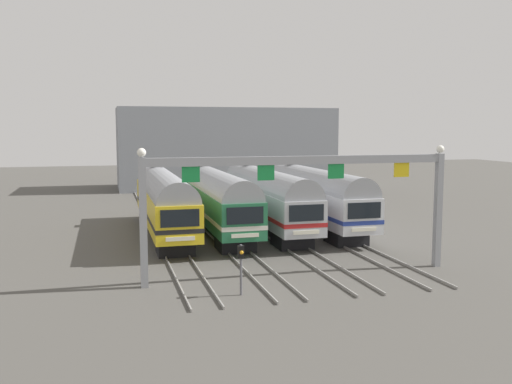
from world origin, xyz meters
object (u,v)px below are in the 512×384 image
(commuter_train_green, at_px, (216,198))
(catenary_gantry, at_px, (301,182))
(commuter_train_silver, at_px, (314,194))
(commuter_train_yellow, at_px, (164,199))
(yard_signal_mast, at_px, (241,260))
(commuter_train_stainless, at_px, (266,196))

(commuter_train_green, relative_size, catenary_gantry, 1.06)
(commuter_train_silver, height_order, catenary_gantry, catenary_gantry)
(commuter_train_yellow, xyz_separation_m, catenary_gantry, (5.88, -13.50, 2.40))
(yard_signal_mast, bearing_deg, catenary_gantry, 33.08)
(commuter_train_yellow, distance_m, commuter_train_silver, 11.76)
(commuter_train_yellow, relative_size, catenary_gantry, 1.06)
(commuter_train_green, xyz_separation_m, commuter_train_stainless, (3.92, 0.00, 0.00))
(catenary_gantry, distance_m, yard_signal_mast, 5.77)
(commuter_train_stainless, bearing_deg, commuter_train_green, 180.00)
(commuter_train_stainless, relative_size, yard_signal_mast, 7.36)
(commuter_train_stainless, bearing_deg, commuter_train_silver, 0.00)
(commuter_train_yellow, relative_size, yard_signal_mast, 7.36)
(commuter_train_stainless, bearing_deg, yard_signal_mast, -110.12)
(commuter_train_silver, xyz_separation_m, yard_signal_mast, (-9.80, -16.05, -0.96))
(yard_signal_mast, bearing_deg, commuter_train_silver, 58.59)
(catenary_gantry, xyz_separation_m, yard_signal_mast, (-3.92, -2.55, -3.37))
(catenary_gantry, bearing_deg, commuter_train_stainless, 81.74)
(yard_signal_mast, bearing_deg, commuter_train_stainless, 69.88)
(commuter_train_green, height_order, commuter_train_silver, same)
(commuter_train_green, distance_m, commuter_train_silver, 7.84)
(commuter_train_green, xyz_separation_m, yard_signal_mast, (-1.96, -16.05, -0.96))
(commuter_train_yellow, height_order, commuter_train_silver, same)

